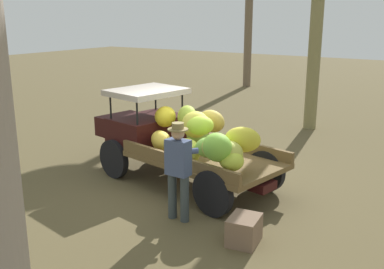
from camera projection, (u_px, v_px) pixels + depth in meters
ground_plane at (190, 189)px, 9.16m from camera, size 60.00×60.00×0.00m
truck at (177, 139)px, 9.28m from camera, size 4.63×2.39×1.86m
farmer at (178, 166)px, 7.56m from camera, size 0.53×0.46×1.71m
wooden_crate at (244, 230)px, 6.95m from camera, size 0.52×0.61×0.43m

